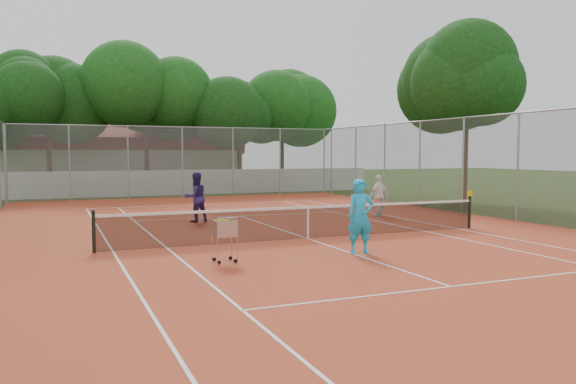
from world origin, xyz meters
name	(u,v)px	position (x,y,z in m)	size (l,w,h in m)	color
ground	(308,240)	(0.00, 0.00, 0.00)	(120.00, 120.00, 0.00)	#1A320D
court_pad	(308,239)	(0.00, 0.00, 0.01)	(18.00, 34.00, 0.02)	#AF4022
court_lines	(308,239)	(0.00, 0.00, 0.02)	(10.98, 23.78, 0.01)	white
tennis_net	(308,222)	(0.00, 0.00, 0.51)	(11.88, 0.10, 0.98)	black
perimeter_fence	(308,171)	(0.00, 0.00, 2.00)	(18.00, 34.00, 4.00)	slate
boundary_wall	(176,182)	(0.00, 19.00, 0.75)	(26.00, 0.30, 1.50)	white
clubhouse	(122,157)	(-2.00, 29.00, 2.20)	(16.40, 9.00, 4.40)	beige
tropical_trees	(165,115)	(0.00, 22.00, 5.00)	(29.00, 19.00, 10.00)	black
player_near	(360,216)	(0.19, -2.70, 0.95)	(0.68, 0.45, 1.87)	#1BB1EB
player_far_left	(196,197)	(-2.07, 5.22, 0.92)	(0.88, 0.68, 1.81)	navy
player_far_right	(379,196)	(5.05, 4.21, 0.85)	(0.97, 0.40, 1.65)	white
ball_hopper	(225,239)	(-3.26, -2.50, 0.56)	(0.51, 0.51, 1.07)	#B8B8C0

